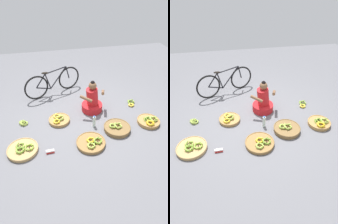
% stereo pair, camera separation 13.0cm
% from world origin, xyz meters
% --- Properties ---
extents(ground_plane, '(10.00, 10.00, 0.00)m').
position_xyz_m(ground_plane, '(0.00, 0.00, 0.00)').
color(ground_plane, slate).
extents(vendor_woman_front, '(0.71, 0.55, 0.83)m').
position_xyz_m(vendor_woman_front, '(0.32, 0.30, 0.27)').
color(vendor_woman_front, red).
rests_on(vendor_woman_front, ground).
extents(bicycle_leaning, '(1.59, 0.69, 0.73)m').
position_xyz_m(bicycle_leaning, '(-0.54, 1.33, 0.36)').
color(bicycle_leaning, black).
rests_on(bicycle_leaning, ground).
extents(banana_basket_near_vendor, '(0.60, 0.60, 0.14)m').
position_xyz_m(banana_basket_near_vendor, '(0.01, -0.86, 0.04)').
color(banana_basket_near_vendor, olive).
rests_on(banana_basket_near_vendor, ground).
extents(banana_basket_back_right, '(0.61, 0.61, 0.14)m').
position_xyz_m(banana_basket_back_right, '(-1.36, -0.74, 0.04)').
color(banana_basket_back_right, tan).
rests_on(banana_basket_back_right, ground).
extents(banana_basket_back_left, '(0.50, 0.50, 0.15)m').
position_xyz_m(banana_basket_back_left, '(-0.55, 0.02, 0.05)').
color(banana_basket_back_left, '#A87F47').
rests_on(banana_basket_back_left, ground).
extents(banana_basket_front_left, '(0.60, 0.60, 0.17)m').
position_xyz_m(banana_basket_front_left, '(0.68, -0.55, 0.06)').
color(banana_basket_front_left, brown).
rests_on(banana_basket_front_left, ground).
extents(banana_basket_mid_left, '(0.52, 0.52, 0.16)m').
position_xyz_m(banana_basket_mid_left, '(1.48, -0.49, 0.05)').
color(banana_basket_mid_left, '#A87F47').
rests_on(banana_basket_mid_left, ground).
extents(loose_bananas_front_center, '(0.24, 0.33, 0.09)m').
position_xyz_m(loose_bananas_front_center, '(1.41, 0.32, 0.03)').
color(loose_bananas_front_center, olive).
rests_on(loose_bananas_front_center, ground).
extents(loose_bananas_back_center, '(0.24, 0.23, 0.09)m').
position_xyz_m(loose_bananas_back_center, '(-1.39, 0.11, 0.03)').
color(loose_bananas_back_center, '#9EB747').
rests_on(loose_bananas_back_center, ground).
extents(water_bottle, '(0.07, 0.07, 0.29)m').
position_xyz_m(water_bottle, '(0.21, -0.32, 0.14)').
color(water_bottle, silver).
rests_on(water_bottle, ground).
extents(packet_carton_stack, '(0.16, 0.06, 0.06)m').
position_xyz_m(packet_carton_stack, '(-0.84, -0.90, 0.03)').
color(packet_carton_stack, red).
rests_on(packet_carton_stack, ground).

